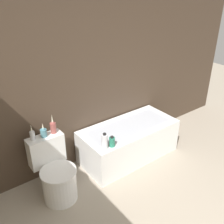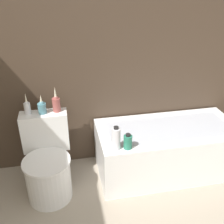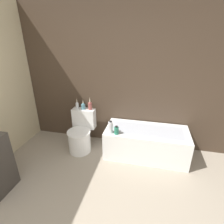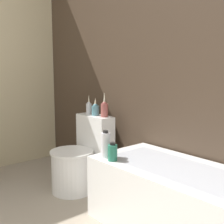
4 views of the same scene
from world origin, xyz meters
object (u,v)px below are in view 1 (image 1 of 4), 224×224
(toilet, at_px, (56,174))
(shampoo_bottle_tall, at_px, (105,142))
(bathtub, at_px, (128,141))
(vase_bronze, at_px, (53,127))
(vase_gold, at_px, (32,135))
(shampoo_bottle_short, at_px, (112,142))
(vase_silver, at_px, (43,132))

(toilet, xyz_separation_m, shampoo_bottle_tall, (0.61, -0.16, 0.31))
(bathtub, bearing_deg, vase_bronze, 172.07)
(toilet, distance_m, vase_gold, 0.56)
(shampoo_bottle_short, bearing_deg, bathtub, 26.85)
(shampoo_bottle_tall, relative_size, shampoo_bottle_short, 1.52)
(toilet, distance_m, shampoo_bottle_tall, 0.70)
(shampoo_bottle_tall, height_order, shampoo_bottle_short, shampoo_bottle_tall)
(bathtub, height_order, vase_bronze, vase_bronze)
(bathtub, bearing_deg, toilet, -176.43)
(bathtub, relative_size, toilet, 1.93)
(vase_gold, bearing_deg, shampoo_bottle_short, -25.19)
(vase_bronze, height_order, shampoo_bottle_tall, vase_bronze)
(toilet, bearing_deg, shampoo_bottle_short, -13.55)
(bathtub, distance_m, vase_silver, 1.33)
(bathtub, xyz_separation_m, vase_silver, (-1.20, 0.14, 0.54))
(toilet, height_order, shampoo_bottle_tall, toilet)
(shampoo_bottle_tall, distance_m, shampoo_bottle_short, 0.11)
(bathtub, bearing_deg, shampoo_bottle_tall, -158.45)
(vase_silver, height_order, shampoo_bottle_short, vase_silver)
(vase_silver, xyz_separation_m, shampoo_bottle_tall, (0.61, -0.37, -0.18))
(vase_gold, xyz_separation_m, vase_bronze, (0.26, -0.00, 0.02))
(toilet, distance_m, vase_silver, 0.54)
(vase_gold, bearing_deg, bathtub, -6.41)
(toilet, bearing_deg, shampoo_bottle_tall, -14.49)
(vase_silver, relative_size, vase_bronze, 0.74)
(bathtub, relative_size, vase_gold, 7.04)
(shampoo_bottle_short, bearing_deg, vase_bronze, 145.84)
(bathtub, relative_size, vase_bronze, 5.75)
(vase_gold, relative_size, vase_silver, 1.10)
(vase_gold, xyz_separation_m, shampoo_bottle_tall, (0.74, -0.38, -0.19))
(toilet, height_order, shampoo_bottle_short, toilet)
(vase_silver, bearing_deg, vase_bronze, 5.88)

